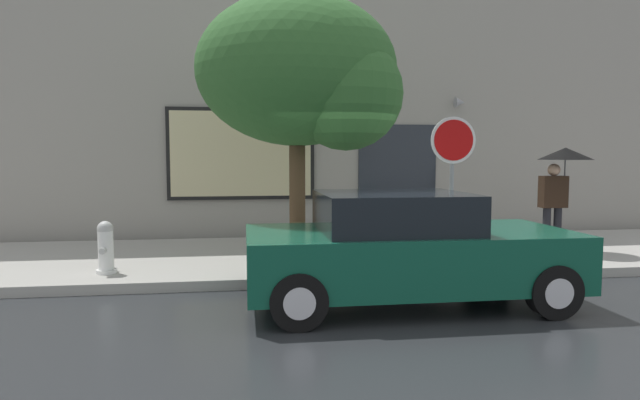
{
  "coord_description": "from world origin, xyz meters",
  "views": [
    {
      "loc": [
        -1.66,
        -6.5,
        1.88
      ],
      "look_at": [
        -0.47,
        1.8,
        1.2
      ],
      "focal_mm": 30.08,
      "sensor_mm": 36.0,
      "label": 1
    }
  ],
  "objects": [
    {
      "name": "ground_plane",
      "position": [
        0.0,
        0.0,
        0.0
      ],
      "size": [
        60.0,
        60.0,
        0.0
      ],
      "primitive_type": "plane",
      "color": "#282B2D"
    },
    {
      "name": "stop_sign",
      "position": [
        1.71,
        1.85,
        1.83
      ],
      "size": [
        0.76,
        0.1,
        2.38
      ],
      "color": "gray",
      "rests_on": "sidewalk"
    },
    {
      "name": "fire_hydrant",
      "position": [
        -3.7,
        1.72,
        0.53
      ],
      "size": [
        0.3,
        0.44,
        0.78
      ],
      "color": "white",
      "rests_on": "sidewalk"
    },
    {
      "name": "building_facade",
      "position": [
        -0.01,
        5.5,
        3.48
      ],
      "size": [
        20.0,
        0.67,
        7.0
      ],
      "color": "#9E998E",
      "rests_on": "ground"
    },
    {
      "name": "pedestrian_with_umbrella",
      "position": [
        4.02,
        2.46,
        1.64
      ],
      "size": [
        0.96,
        0.96,
        1.89
      ],
      "color": "black",
      "rests_on": "sidewalk"
    },
    {
      "name": "sidewalk",
      "position": [
        0.0,
        3.0,
        0.07
      ],
      "size": [
        20.0,
        4.0,
        0.15
      ],
      "primitive_type": "cube",
      "color": "#A3A099",
      "rests_on": "ground"
    },
    {
      "name": "parked_car",
      "position": [
        0.36,
        0.02,
        0.7
      ],
      "size": [
        4.08,
        1.95,
        1.43
      ],
      "color": "#0F4C38",
      "rests_on": "ground"
    },
    {
      "name": "street_tree",
      "position": [
        -0.66,
        1.97,
        3.15
      ],
      "size": [
        3.18,
        2.7,
        4.28
      ],
      "color": "#4C3823",
      "rests_on": "sidewalk"
    }
  ]
}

